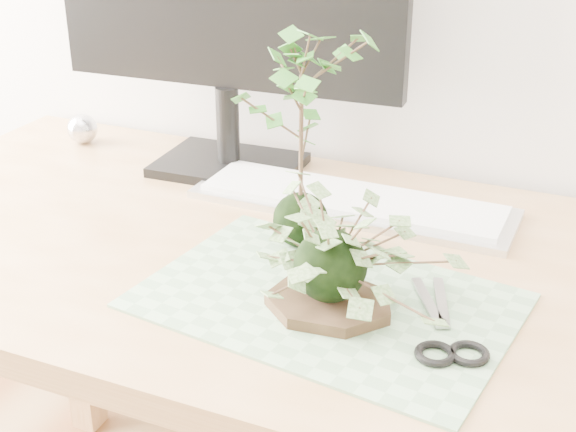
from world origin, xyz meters
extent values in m
cube|color=tan|center=(0.06, 1.23, 0.72)|extent=(1.60, 0.70, 0.04)
cube|color=tan|center=(-0.68, 1.52, 0.35)|extent=(0.06, 0.06, 0.70)
cube|color=gray|center=(0.06, 1.12, 0.74)|extent=(0.49, 0.36, 0.00)
cylinder|color=black|center=(0.07, 1.10, 0.75)|extent=(0.18, 0.18, 0.01)
sphere|color=black|center=(0.07, 1.10, 0.80)|extent=(0.09, 0.09, 0.09)
sphere|color=black|center=(-0.03, 1.25, 0.78)|extent=(0.08, 0.08, 0.08)
cylinder|color=#473322|center=(-0.03, 1.25, 0.89)|extent=(0.01, 0.01, 0.19)
cube|color=silver|center=(-0.01, 1.40, 0.75)|extent=(0.51, 0.15, 0.01)
cube|color=silver|center=(-0.01, 1.40, 0.76)|extent=(0.47, 0.12, 0.01)
cube|color=black|center=(-0.25, 1.47, 0.75)|extent=(0.25, 0.18, 0.02)
cylinder|color=black|center=(-0.25, 1.47, 0.82)|extent=(0.04, 0.04, 0.13)
sphere|color=silver|center=(-0.57, 1.47, 0.77)|extent=(0.06, 0.06, 0.06)
cube|color=#999999|center=(0.20, 1.17, 0.75)|extent=(0.07, 0.10, 0.00)
cube|color=#999999|center=(0.22, 1.17, 0.75)|extent=(0.05, 0.11, 0.00)
torus|color=black|center=(0.19, 1.06, 0.75)|extent=(0.06, 0.06, 0.01)
torus|color=black|center=(0.23, 1.06, 0.75)|extent=(0.06, 0.06, 0.01)
camera|label=1|loc=(0.36, 0.32, 1.26)|focal=50.00mm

